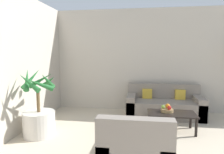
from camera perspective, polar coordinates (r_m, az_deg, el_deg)
name	(u,v)px	position (r m, az deg, el deg)	size (l,w,h in m)	color
wall_back	(189,61)	(5.53, 21.10, 4.38)	(8.60, 0.06, 2.70)	#BCB2A3
potted_palm	(39,116)	(4.03, -20.14, -10.39)	(0.66, 0.72, 1.27)	beige
sofa_loveseat	(164,106)	(5.10, 14.57, -7.90)	(1.79, 0.78, 0.76)	gray
coffee_table	(171,115)	(4.18, 16.62, -10.43)	(0.93, 0.52, 0.37)	black
fruit_bowl	(167,110)	(4.20, 15.45, -9.19)	(0.25, 0.25, 0.06)	#997A4C
apple_red	(169,108)	(4.13, 16.05, -8.44)	(0.08, 0.08, 0.08)	red
apple_green	(163,107)	(4.19, 14.38, -8.23)	(0.07, 0.07, 0.07)	olive
orange_fruit	(168,106)	(4.25, 15.62, -7.96)	(0.09, 0.09, 0.09)	orange
armchair	(135,153)	(2.74, 6.66, -20.82)	(0.86, 0.87, 0.83)	gray
ottoman	(134,136)	(3.46, 6.27, -16.47)	(0.53, 0.45, 0.34)	gray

